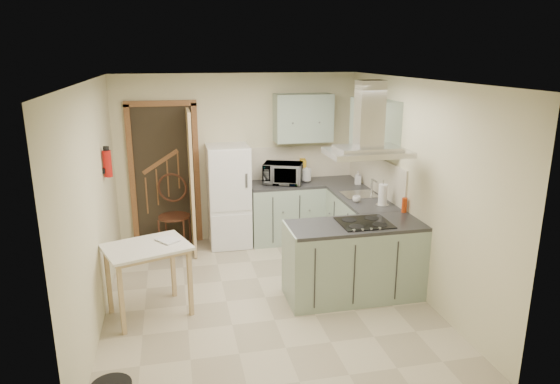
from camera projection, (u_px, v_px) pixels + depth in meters
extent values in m
plane|color=#BEB294|center=(265.00, 297.00, 5.87)|extent=(4.20, 4.20, 0.00)
plane|color=silver|center=(263.00, 80.00, 5.20)|extent=(4.20, 4.20, 0.00)
plane|color=beige|center=(239.00, 158.00, 7.51)|extent=(3.60, 0.00, 3.60)
plane|color=beige|center=(94.00, 206.00, 5.17)|extent=(0.00, 4.20, 4.20)
plane|color=beige|center=(414.00, 186.00, 5.91)|extent=(0.00, 4.20, 4.20)
cube|color=brown|center=(165.00, 175.00, 7.31)|extent=(1.10, 0.12, 2.10)
cube|color=white|center=(229.00, 196.00, 7.32)|extent=(0.60, 0.60, 1.50)
cube|color=#9EB2A0|center=(286.00, 212.00, 7.58)|extent=(1.08, 0.60, 0.90)
cube|color=#9EB2A0|center=(353.00, 222.00, 7.12)|extent=(0.60, 1.95, 0.90)
cube|color=beige|center=(300.00, 162.00, 7.73)|extent=(1.68, 0.02, 0.50)
cube|color=#9EB2A0|center=(303.00, 118.00, 7.38)|extent=(0.85, 0.35, 0.70)
cube|color=#9EB2A0|center=(374.00, 126.00, 6.51)|extent=(0.35, 0.90, 0.70)
cube|color=#9EB2A0|center=(354.00, 260.00, 5.79)|extent=(1.55, 0.65, 0.90)
cube|color=black|center=(364.00, 223.00, 5.69)|extent=(0.58, 0.50, 0.01)
cube|color=silver|center=(368.00, 153.00, 5.47)|extent=(0.90, 0.55, 0.10)
cube|color=silver|center=(359.00, 194.00, 6.83)|extent=(0.45, 0.40, 0.01)
cylinder|color=#B2140F|center=(107.00, 164.00, 5.96)|extent=(0.10, 0.10, 0.32)
cube|color=#DEBF88|center=(149.00, 280.00, 5.40)|extent=(1.02, 0.89, 0.80)
cube|color=#442C16|center=(174.00, 217.00, 7.18)|extent=(0.55, 0.55, 1.00)
imported|color=black|center=(283.00, 173.00, 7.40)|extent=(0.66, 0.55, 0.31)
cylinder|color=silver|center=(306.00, 174.00, 7.52)|extent=(0.16, 0.16, 0.22)
cube|color=#C49117|center=(303.00, 169.00, 7.67)|extent=(0.11, 0.21, 0.31)
imported|color=#B8B9C5|center=(358.00, 178.00, 7.37)|extent=(0.11, 0.11, 0.19)
cylinder|color=silver|center=(383.00, 194.00, 6.33)|extent=(0.12, 0.12, 0.28)
imported|color=silver|center=(356.00, 199.00, 6.49)|extent=(0.13, 0.13, 0.08)
cylinder|color=#C73C11|center=(404.00, 205.00, 6.06)|extent=(0.08, 0.08, 0.18)
imported|color=#A14335|center=(160.00, 238.00, 5.35)|extent=(0.29, 0.31, 0.11)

